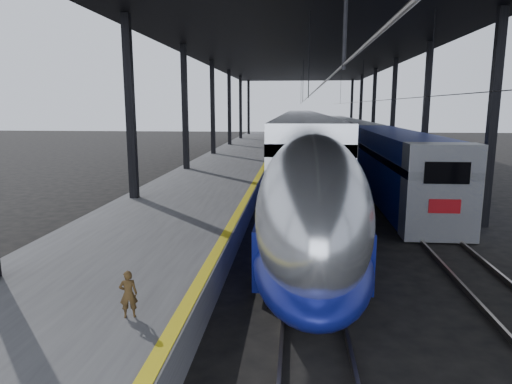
# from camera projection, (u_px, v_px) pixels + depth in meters

# --- Properties ---
(ground) EXTENTS (160.00, 160.00, 0.00)m
(ground) POSITION_uv_depth(u_px,v_px,m) (250.00, 257.00, 15.61)
(ground) COLOR black
(ground) RESTS_ON ground
(platform) EXTENTS (6.00, 80.00, 1.00)m
(platform) POSITION_uv_depth(u_px,v_px,m) (231.00, 167.00, 35.40)
(platform) COLOR #4C4C4F
(platform) RESTS_ON ground
(yellow_strip) EXTENTS (0.30, 80.00, 0.01)m
(yellow_strip) POSITION_uv_depth(u_px,v_px,m) (267.00, 161.00, 35.06)
(yellow_strip) COLOR yellow
(yellow_strip) RESTS_ON platform
(rails) EXTENTS (6.52, 80.00, 0.16)m
(rails) POSITION_uv_depth(u_px,v_px,m) (335.00, 173.00, 34.78)
(rails) COLOR slate
(rails) RESTS_ON ground
(canopy) EXTENTS (18.00, 75.00, 9.47)m
(canopy) POSITION_uv_depth(u_px,v_px,m) (303.00, 51.00, 33.35)
(canopy) COLOR black
(canopy) RESTS_ON ground
(tgv_train) EXTENTS (3.16, 65.20, 4.53)m
(tgv_train) POSITION_uv_depth(u_px,v_px,m) (302.00, 142.00, 39.33)
(tgv_train) COLOR silver
(tgv_train) RESTS_ON ground
(second_train) EXTENTS (2.72, 56.05, 3.74)m
(second_train) POSITION_uv_depth(u_px,v_px,m) (354.00, 141.00, 43.42)
(second_train) COLOR navy
(second_train) RESTS_ON ground
(child) EXTENTS (0.40, 0.32, 0.96)m
(child) POSITION_uv_depth(u_px,v_px,m) (128.00, 294.00, 8.90)
(child) COLOR #443016
(child) RESTS_ON platform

